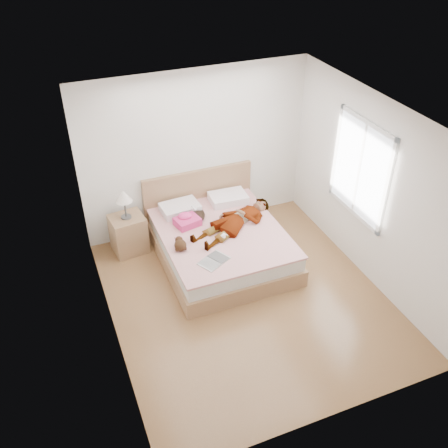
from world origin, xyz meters
The scene contains 11 objects.
ground centered at (0.00, 0.00, 0.00)m, with size 4.00×4.00×0.00m, color #4C2D17.
woman centered at (0.25, 1.04, 0.61)m, with size 0.57×1.52×0.21m, color white.
hair centered at (-0.32, 1.49, 0.55)m, with size 0.48×0.59×0.09m, color black.
phone centered at (-0.25, 1.44, 0.69)m, with size 0.04×0.09×0.01m, color silver.
room_shell centered at (1.77, 0.30, 1.50)m, with size 4.00×4.00×4.00m.
bed centered at (0.00, 1.04, 0.28)m, with size 1.80×2.08×1.00m.
towel centered at (-0.42, 1.30, 0.59)m, with size 0.41×0.35×0.19m.
magazine centered at (-0.35, 0.34, 0.52)m, with size 0.48×0.42×0.02m.
coffee_mug centered at (-0.06, 0.75, 0.56)m, with size 0.12×0.09×0.10m.
plush_toy centered at (-0.69, 0.78, 0.59)m, with size 0.19×0.27×0.14m.
nightstand centered at (-1.23, 1.68, 0.35)m, with size 0.54×0.49×1.06m.
Camera 1 is at (-2.18, -4.57, 4.74)m, focal length 40.00 mm.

